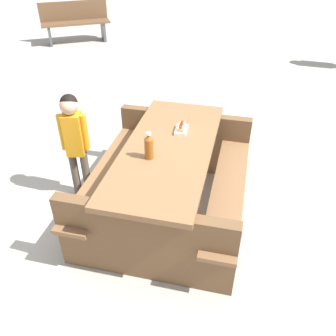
{
  "coord_description": "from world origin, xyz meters",
  "views": [
    {
      "loc": [
        -2.64,
        0.06,
        2.4
      ],
      "look_at": [
        0.0,
        0.0,
        0.52
      ],
      "focal_mm": 38.2,
      "sensor_mm": 36.0,
      "label": 1
    }
  ],
  "objects_px": {
    "soda_bottle": "(149,146)",
    "hotdog_tray": "(181,128)",
    "picnic_table": "(168,175)",
    "park_bench_near": "(75,21)",
    "child_in_coat": "(74,134)"
  },
  "relations": [
    {
      "from": "child_in_coat",
      "to": "soda_bottle",
      "type": "bearing_deg",
      "value": -123.24
    },
    {
      "from": "child_in_coat",
      "to": "park_bench_near",
      "type": "relative_size",
      "value": 0.71
    },
    {
      "from": "picnic_table",
      "to": "hotdog_tray",
      "type": "height_order",
      "value": "hotdog_tray"
    },
    {
      "from": "picnic_table",
      "to": "soda_bottle",
      "type": "bearing_deg",
      "value": 135.74
    },
    {
      "from": "soda_bottle",
      "to": "hotdog_tray",
      "type": "height_order",
      "value": "soda_bottle"
    },
    {
      "from": "hotdog_tray",
      "to": "park_bench_near",
      "type": "distance_m",
      "value": 5.98
    },
    {
      "from": "picnic_table",
      "to": "child_in_coat",
      "type": "height_order",
      "value": "child_in_coat"
    },
    {
      "from": "child_in_coat",
      "to": "park_bench_near",
      "type": "xyz_separation_m",
      "value": [
        5.55,
        1.07,
        -0.26
      ]
    },
    {
      "from": "soda_bottle",
      "to": "child_in_coat",
      "type": "relative_size",
      "value": 0.21
    },
    {
      "from": "picnic_table",
      "to": "soda_bottle",
      "type": "distance_m",
      "value": 0.47
    },
    {
      "from": "soda_bottle",
      "to": "hotdog_tray",
      "type": "xyz_separation_m",
      "value": [
        0.43,
        -0.29,
        -0.08
      ]
    },
    {
      "from": "child_in_coat",
      "to": "picnic_table",
      "type": "bearing_deg",
      "value": -109.33
    },
    {
      "from": "hotdog_tray",
      "to": "child_in_coat",
      "type": "relative_size",
      "value": 0.18
    },
    {
      "from": "park_bench_near",
      "to": "picnic_table",
      "type": "bearing_deg",
      "value": -161.64
    },
    {
      "from": "hotdog_tray",
      "to": "child_in_coat",
      "type": "distance_m",
      "value": 1.01
    }
  ]
}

